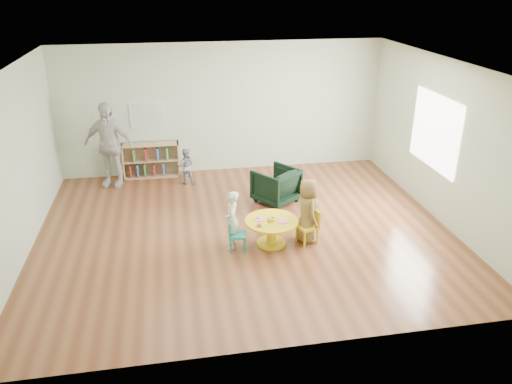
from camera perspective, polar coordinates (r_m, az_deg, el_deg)
room at (r=7.95m, az=-1.34°, el=7.73°), size 7.10×7.00×2.80m
activity_table at (r=8.11m, az=1.78°, el=-4.08°), size 0.87×0.87×0.48m
kid_chair_left at (r=7.97m, az=-2.40°, el=-4.81°), size 0.31×0.31×0.51m
kid_chair_right at (r=8.22m, az=6.15°, el=-3.75°), size 0.38×0.38×0.58m
bookshelf at (r=11.06m, az=-11.94°, el=3.58°), size 1.20×0.30×0.75m
alphabet_poster at (r=10.89m, az=-12.30°, el=8.67°), size 0.74×0.01×0.54m
armchair at (r=9.60m, az=2.30°, el=0.76°), size 1.03×1.03×0.68m
child_left at (r=7.96m, az=-2.77°, el=-3.18°), size 0.29×0.39×0.96m
child_right at (r=8.14m, az=5.85°, el=-2.15°), size 0.42×0.58×1.09m
toddler at (r=10.53m, az=-8.02°, el=2.95°), size 0.41×0.33×0.77m
adult_caretaker at (r=10.61m, az=-16.48°, el=5.19°), size 1.12×0.72×1.77m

